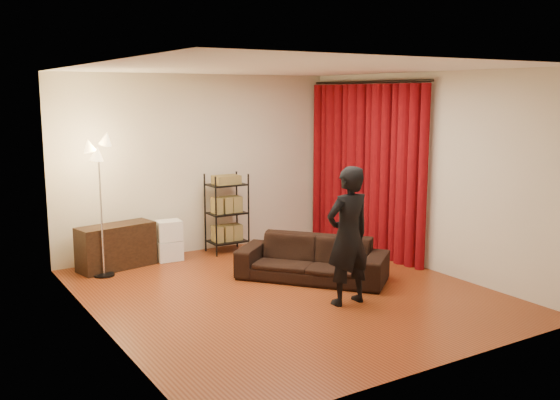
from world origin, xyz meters
TOP-DOWN VIEW (x-y plane):
  - floor at (0.00, 0.00)m, footprint 5.00×5.00m
  - ceiling at (0.00, 0.00)m, footprint 5.00×5.00m
  - wall_back at (0.00, 2.50)m, footprint 5.00×0.00m
  - wall_front at (0.00, -2.50)m, footprint 5.00×0.00m
  - wall_left at (-2.25, 0.00)m, footprint 0.00×5.00m
  - wall_right at (2.25, 0.00)m, footprint 0.00×5.00m
  - curtain_rod at (2.15, 1.12)m, footprint 0.04×2.65m
  - curtain at (2.13, 1.12)m, footprint 0.22×2.65m
  - sofa at (0.58, 0.28)m, footprint 1.81×1.96m
  - person at (0.39, -0.71)m, footprint 0.60×0.40m
  - media_cabinet at (-1.43, 2.16)m, footprint 1.12×0.60m
  - storage_boxes at (-0.65, 2.16)m, footprint 0.37×0.31m
  - wire_shelf at (0.30, 2.18)m, footprint 0.64×0.54m
  - floor_lamp at (-1.70, 1.87)m, footprint 0.34×0.34m

SIDE VIEW (x-z plane):
  - floor at x=0.00m, z-range 0.00..0.00m
  - sofa at x=0.58m, z-range 0.00..0.56m
  - storage_boxes at x=-0.65m, z-range 0.00..0.60m
  - media_cabinet at x=-1.43m, z-range 0.00..0.62m
  - wire_shelf at x=0.30m, z-range 0.00..1.21m
  - person at x=0.39m, z-range 0.00..1.61m
  - floor_lamp at x=-1.70m, z-range 0.00..1.83m
  - curtain at x=2.13m, z-range 0.00..2.55m
  - wall_back at x=0.00m, z-range -1.15..3.85m
  - wall_front at x=0.00m, z-range -1.15..3.85m
  - wall_left at x=-2.25m, z-range -1.15..3.85m
  - wall_right at x=2.25m, z-range -1.15..3.85m
  - curtain_rod at x=2.15m, z-range 2.56..2.60m
  - ceiling at x=0.00m, z-range 2.70..2.70m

